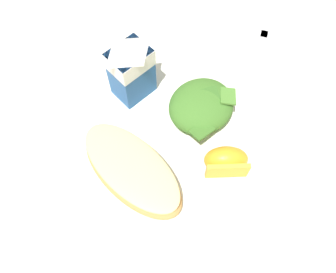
% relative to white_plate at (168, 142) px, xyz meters
% --- Properties ---
extents(ground, '(3.00, 3.00, 0.00)m').
position_rel_white_plate_xyz_m(ground, '(0.00, 0.00, -0.01)').
color(ground, beige).
extents(white_plate, '(0.28, 0.28, 0.02)m').
position_rel_white_plate_xyz_m(white_plate, '(0.00, 0.00, 0.00)').
color(white_plate, white).
rests_on(white_plate, ground).
extents(cheesy_pizza_bread, '(0.09, 0.17, 0.04)m').
position_rel_white_plate_xyz_m(cheesy_pizza_bread, '(-0.07, -0.01, 0.03)').
color(cheesy_pizza_bread, tan).
rests_on(cheesy_pizza_bread, white_plate).
extents(green_salad_pile, '(0.10, 0.09, 0.04)m').
position_rel_white_plate_xyz_m(green_salad_pile, '(0.07, 0.00, 0.03)').
color(green_salad_pile, '#3D7028').
rests_on(green_salad_pile, white_plate).
extents(milk_carton, '(0.06, 0.04, 0.11)m').
position_rel_white_plate_xyz_m(milk_carton, '(0.02, 0.10, 0.07)').
color(milk_carton, '#23569E').
rests_on(milk_carton, white_plate).
extents(orange_wedge_front, '(0.07, 0.07, 0.04)m').
position_rel_white_plate_xyz_m(orange_wedge_front, '(0.03, -0.08, 0.03)').
color(orange_wedge_front, orange).
rests_on(orange_wedge_front, white_plate).
extents(metal_fork, '(0.17, 0.11, 0.01)m').
position_rel_white_plate_xyz_m(metal_fork, '(0.23, 0.02, -0.01)').
color(metal_fork, silver).
rests_on(metal_fork, ground).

